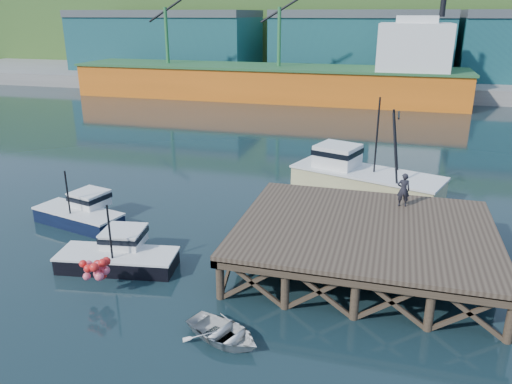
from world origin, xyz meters
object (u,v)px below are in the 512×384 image
(boat_black, at_px, (119,254))
(trawler, at_px, (363,176))
(dinghy, at_px, (223,333))
(boat_navy, at_px, (81,212))
(dockworker, at_px, (403,190))

(boat_black, bearing_deg, trawler, 42.82)
(trawler, xyz_separation_m, dinghy, (-3.83, -17.69, -1.04))
(boat_navy, height_order, trawler, trawler)
(trawler, relative_size, dinghy, 3.33)
(boat_navy, height_order, boat_black, boat_black)
(trawler, height_order, dockworker, trawler)
(boat_black, height_order, trawler, trawler)
(dockworker, bearing_deg, trawler, -78.82)
(trawler, relative_size, dockworker, 5.88)
(boat_black, xyz_separation_m, trawler, (10.63, 13.48, 0.73))
(trawler, bearing_deg, boat_black, -109.40)
(boat_navy, distance_m, dinghy, 14.33)
(trawler, bearing_deg, dinghy, -83.36)
(boat_navy, relative_size, boat_black, 0.98)
(boat_black, height_order, dinghy, boat_black)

